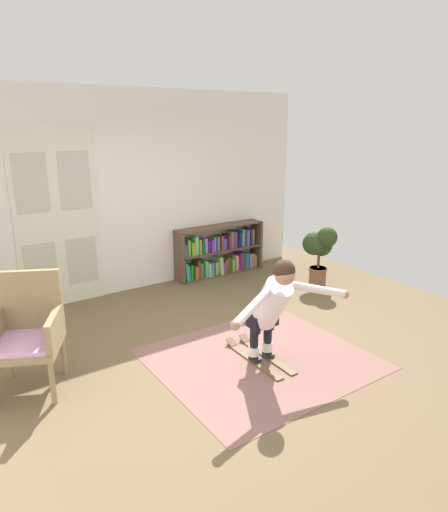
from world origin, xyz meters
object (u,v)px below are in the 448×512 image
(bookshelf, at_px, (219,253))
(wicker_chair, at_px, (27,330))
(potted_plant, at_px, (320,247))
(skis_pair, at_px, (259,356))
(person_skier, at_px, (273,303))

(bookshelf, distance_m, wicker_chair, 3.76)
(potted_plant, height_order, skis_pair, potted_plant)
(person_skier, bearing_deg, skis_pair, 88.60)
(potted_plant, xyz_separation_m, skis_pair, (-2.22, -1.30, -0.58))
(person_skier, bearing_deg, wicker_chair, 154.27)
(potted_plant, distance_m, skis_pair, 2.63)
(skis_pair, bearing_deg, wicker_chair, 159.15)
(wicker_chair, xyz_separation_m, person_skier, (2.11, -1.02, 0.13))
(potted_plant, bearing_deg, skis_pair, -149.64)
(potted_plant, xyz_separation_m, person_skier, (-2.22, -1.51, 0.11))
(wicker_chair, distance_m, skis_pair, 2.33)
(bookshelf, relative_size, potted_plant, 1.69)
(wicker_chair, distance_m, person_skier, 2.34)
(skis_pair, height_order, person_skier, person_skier)
(person_skier, bearing_deg, potted_plant, 34.20)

